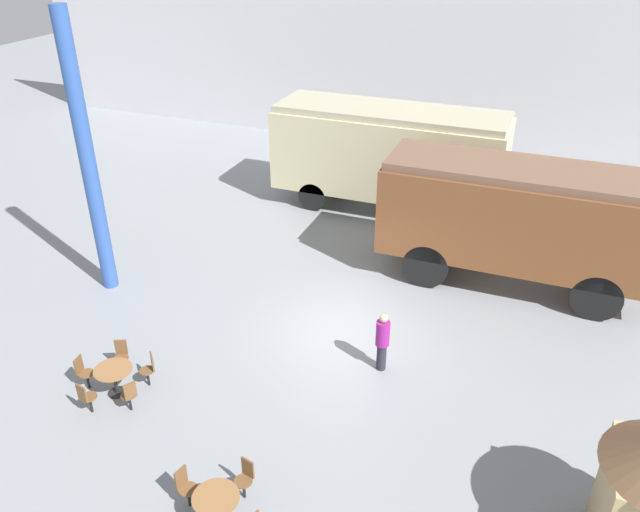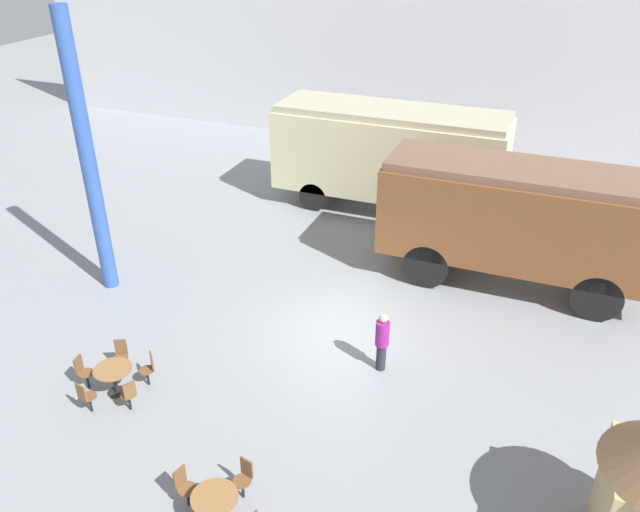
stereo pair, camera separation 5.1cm
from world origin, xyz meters
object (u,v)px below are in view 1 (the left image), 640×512
cafe_table_near (114,374)px  cafe_chair_0 (150,367)px  passenger_coach_vintage (389,151)px  cafe_table_mid (216,503)px  visitor_person (382,340)px  passenger_coach_wooden (520,215)px

cafe_table_near → cafe_chair_0: (0.59, 0.56, -0.05)m
passenger_coach_vintage → cafe_chair_0: size_ratio=9.64×
cafe_table_mid → cafe_chair_0: bearing=140.3°
passenger_coach_vintage → visitor_person: bearing=-74.6°
passenger_coach_vintage → cafe_table_mid: passenger_coach_vintage is taller
cafe_table_mid → cafe_chair_0: cafe_chair_0 is taller
cafe_table_mid → visitor_person: bearing=74.3°
cafe_table_near → cafe_chair_0: bearing=43.6°
passenger_coach_wooden → cafe_table_mid: bearing=-110.4°
cafe_table_near → visitor_person: visitor_person is taller
passenger_coach_wooden → cafe_table_near: size_ratio=8.96×
passenger_coach_vintage → cafe_table_near: size_ratio=9.47×
passenger_coach_vintage → passenger_coach_wooden: 6.40m
passenger_coach_wooden → cafe_table_mid: 11.65m
visitor_person → cafe_table_near: bearing=-150.5°
passenger_coach_vintage → passenger_coach_wooden: passenger_coach_vintage is taller
passenger_coach_wooden → cafe_chair_0: 11.03m
passenger_coach_vintage → visitor_person: passenger_coach_vintage is taller
passenger_coach_wooden → cafe_table_near: passenger_coach_wooden is taller
passenger_coach_wooden → visitor_person: bearing=-114.8°
cafe_chair_0 → visitor_person: 5.59m
passenger_coach_wooden → cafe_table_mid: size_ratio=9.08×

